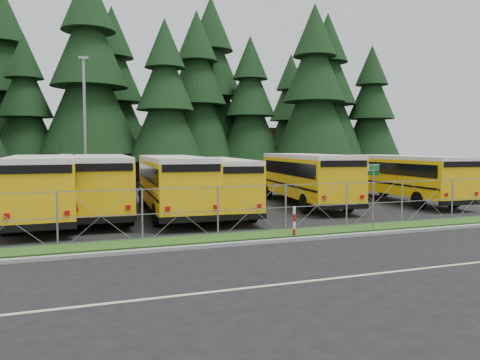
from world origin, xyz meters
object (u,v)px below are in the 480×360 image
Objects in this scene: bus_6 at (305,180)px; bus_east at (401,179)px; bus_4 at (217,186)px; bus_1 at (41,189)px; striped_bollard at (294,221)px; street_sign at (374,183)px; bus_3 at (172,186)px; light_standard at (85,121)px; bus_2 at (100,186)px.

bus_east is at bearing 0.91° from bus_6.
bus_1 is at bearing -174.68° from bus_4.
bus_4 is at bearing 97.41° from striped_bollard.
bus_1 is 8.66m from bus_4.
bus_6 reaches higher than street_sign.
bus_3 is 9.74× the size of striped_bollard.
light_standard is (-6.17, 12.76, 4.04)m from bus_4.
bus_2 reaches higher than bus_3.
bus_1 is at bearing 150.97° from street_sign.
street_sign is at bearing -91.25° from bus_6.
bus_3 is at bearing 133.99° from street_sign.
street_sign is at bearing -42.46° from bus_3.
light_standard reaches higher than bus_4.
bus_3 is at bearing -2.66° from bus_1.
bus_1 is 6.32m from bus_3.
striped_bollard is at bearing -62.73° from bus_3.
bus_6 is at bearing 21.54° from bus_4.
bus_6 is (6.10, 1.55, 0.09)m from bus_4.
street_sign is (-1.36, -8.68, 0.48)m from bus_6.
light_standard is (-12.27, 11.22, 3.95)m from bus_6.
bus_6 reaches higher than bus_3.
light_standard is (-0.30, 11.52, 3.95)m from bus_2.
bus_3 is at bearing -13.70° from bus_2.
bus_4 is at bearing -9.11° from bus_2.
bus_1 is 12.26m from striped_bollard.
bus_6 is 17.09m from light_standard.
bus_3 is 13.73m from light_standard.
striped_bollard is (0.94, -7.27, -0.87)m from bus_4.
striped_bollard is at bearing -112.71° from bus_6.
light_standard is at bearing 151.40° from bus_east.
bus_3 is 1.15× the size of light_standard.
bus_6 reaches higher than bus_east.
bus_east is (21.32, 0.47, -0.06)m from bus_1.
bus_1 is 9.90× the size of striped_bollard.
bus_3 is (6.32, -0.10, -0.02)m from bus_1.
bus_2 is 1.04× the size of bus_east.
bus_east is 11.21m from street_sign.
bus_4 is (8.65, -0.30, -0.09)m from bus_1.
bus_2 is at bearing 128.66° from striped_bollard.
bus_east reaches higher than bus_4.
street_sign is 2.34× the size of striped_bollard.
street_sign is (4.75, -7.14, 0.57)m from bus_4.
bus_6 is at bearing -42.43° from light_standard.
bus_4 is 0.98× the size of bus_east.
bus_1 is 14.81m from bus_6.
bus_3 is 1.05× the size of bus_4.
bus_4 is (2.33, -0.20, -0.07)m from bus_3.
bus_4 is 14.74m from light_standard.
bus_2 is at bearing 141.68° from street_sign.
bus_2 is 4.22× the size of street_sign.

